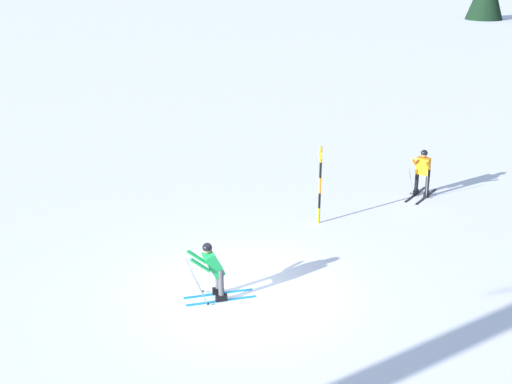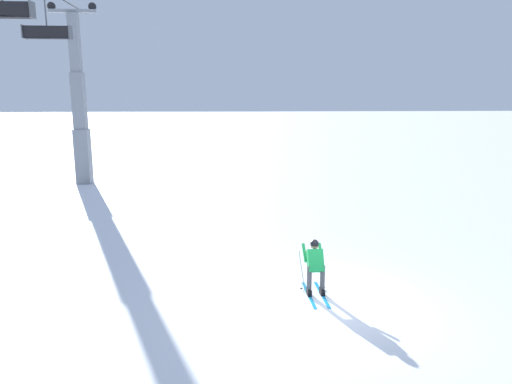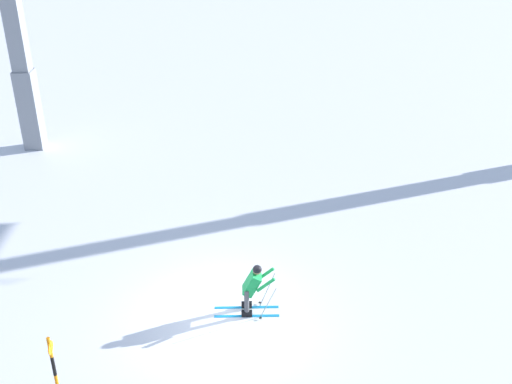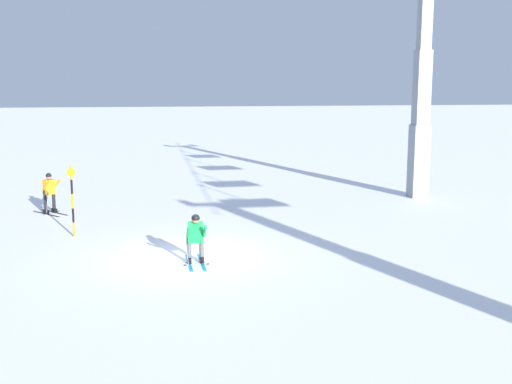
{
  "view_description": "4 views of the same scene",
  "coord_description": "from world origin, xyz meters",
  "px_view_note": "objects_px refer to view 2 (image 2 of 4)",
  "views": [
    {
      "loc": [
        3.33,
        14.53,
        8.19
      ],
      "look_at": [
        0.2,
        2.13,
        3.4
      ],
      "focal_mm": 47.77,
      "sensor_mm": 36.0,
      "label": 1
    },
    {
      "loc": [
        -11.27,
        2.69,
        5.38
      ],
      "look_at": [
        1.58,
        1.75,
        2.69
      ],
      "focal_mm": 33.28,
      "sensor_mm": 36.0,
      "label": 2
    },
    {
      "loc": [
        0.78,
        -13.09,
        10.76
      ],
      "look_at": [
        0.88,
        3.41,
        1.9
      ],
      "focal_mm": 44.26,
      "sensor_mm": 36.0,
      "label": 3
    },
    {
      "loc": [
        17.83,
        -1.08,
        5.04
      ],
      "look_at": [
        -0.32,
        2.13,
        1.85
      ],
      "focal_mm": 43.45,
      "sensor_mm": 36.0,
      "label": 4
    }
  ],
  "objects_px": {
    "skier_carving_main": "(315,263)",
    "chairlift_seat_fourth": "(47,32)",
    "lift_tower_far": "(80,112)",
    "chairlift_seat_middle": "(2,10)"
  },
  "relations": [
    {
      "from": "skier_carving_main",
      "to": "chairlift_seat_middle",
      "type": "xyz_separation_m",
      "value": [
        7.85,
        10.8,
        7.67
      ]
    },
    {
      "from": "skier_carving_main",
      "to": "lift_tower_far",
      "type": "xyz_separation_m",
      "value": [
        16.97,
        10.8,
        3.44
      ]
    },
    {
      "from": "chairlift_seat_middle",
      "to": "skier_carving_main",
      "type": "bearing_deg",
      "value": -126.01
    },
    {
      "from": "lift_tower_far",
      "to": "chairlift_seat_middle",
      "type": "bearing_deg",
      "value": 180.0
    },
    {
      "from": "lift_tower_far",
      "to": "chairlift_seat_middle",
      "type": "relative_size",
      "value": 4.66
    },
    {
      "from": "skier_carving_main",
      "to": "chairlift_seat_fourth",
      "type": "relative_size",
      "value": 0.73
    },
    {
      "from": "chairlift_seat_middle",
      "to": "chairlift_seat_fourth",
      "type": "distance_m",
      "value": 4.68
    },
    {
      "from": "skier_carving_main",
      "to": "lift_tower_far",
      "type": "distance_m",
      "value": 20.41
    },
    {
      "from": "skier_carving_main",
      "to": "chairlift_seat_middle",
      "type": "distance_m",
      "value": 15.39
    },
    {
      "from": "skier_carving_main",
      "to": "chairlift_seat_fourth",
      "type": "distance_m",
      "value": 18.12
    }
  ]
}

